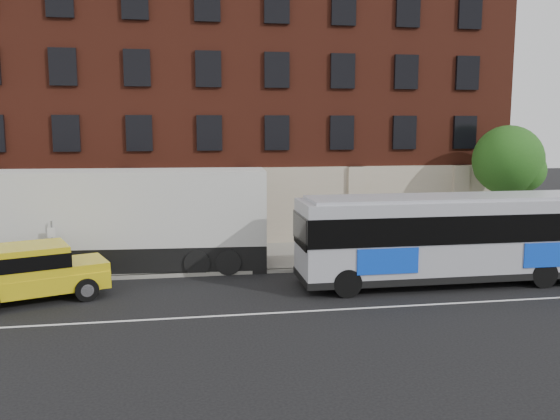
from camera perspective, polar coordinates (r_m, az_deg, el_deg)
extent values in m
plane|color=black|center=(20.10, 0.32, -10.30)|extent=(120.00, 120.00, 0.00)
cube|color=gray|center=(28.67, -2.81, -4.49)|extent=(60.00, 6.00, 0.15)
cube|color=gray|center=(25.78, -2.01, -5.94)|extent=(60.00, 0.25, 0.15)
cube|color=silver|center=(20.57, 0.08, -9.85)|extent=(60.00, 0.12, 0.01)
cube|color=#582114|center=(35.94, -4.45, 10.24)|extent=(30.00, 10.00, 15.00)
cube|color=#B5A68F|center=(31.09, -3.47, 0.40)|extent=(30.00, 0.35, 4.00)
cube|color=#45180C|center=(30.90, -24.04, 1.70)|extent=(4.20, 2.20, 0.30)
cube|color=#B5A68F|center=(32.01, -25.33, -0.16)|extent=(0.90, 0.55, 4.00)
cube|color=#B5A68F|center=(30.93, -14.57, 0.10)|extent=(0.90, 0.55, 4.00)
cube|color=#B5A68F|center=(30.99, -3.45, 0.37)|extent=(0.90, 0.55, 4.00)
cube|color=#B5A68F|center=(32.19, 7.23, 0.62)|extent=(0.90, 0.55, 4.00)
cube|color=#B5A68F|center=(34.41, 16.84, 0.82)|extent=(0.90, 0.55, 4.00)
cube|color=black|center=(31.17, -19.88, 6.96)|extent=(1.30, 0.20, 1.80)
cube|color=black|center=(30.75, -13.40, 7.21)|extent=(1.30, 0.20, 1.80)
cube|color=black|center=(30.73, -6.82, 7.37)|extent=(1.30, 0.20, 1.80)
cube|color=black|center=(31.10, -0.31, 7.44)|extent=(1.30, 0.20, 1.80)
cube|color=black|center=(31.86, 5.96, 7.42)|extent=(1.30, 0.20, 1.80)
cube|color=black|center=(32.97, 11.88, 7.31)|extent=(1.30, 0.20, 1.80)
cube|color=black|center=(34.41, 17.35, 7.15)|extent=(1.30, 0.20, 1.80)
cube|color=black|center=(31.28, -20.17, 12.82)|extent=(1.30, 0.20, 1.80)
cube|color=black|center=(30.87, -13.60, 13.16)|extent=(1.30, 0.20, 1.80)
cube|color=black|center=(30.85, -6.92, 13.33)|extent=(1.30, 0.20, 1.80)
cube|color=black|center=(31.22, -0.32, 13.32)|extent=(1.30, 0.20, 1.80)
cube|color=black|center=(31.98, 6.05, 13.16)|extent=(1.30, 0.20, 1.80)
cube|color=black|center=(33.08, 12.05, 12.86)|extent=(1.30, 0.20, 1.80)
cube|color=black|center=(34.52, 17.59, 12.46)|extent=(1.30, 0.20, 1.80)
cube|color=black|center=(31.32, -13.81, 18.99)|extent=(1.30, 0.20, 1.80)
cube|color=black|center=(31.29, -7.03, 19.17)|extent=(1.30, 0.20, 1.80)
cube|color=black|center=(31.66, -0.32, 19.10)|extent=(1.30, 0.20, 1.80)
cube|color=black|center=(32.41, 6.14, 18.81)|extent=(1.30, 0.20, 1.80)
cube|color=black|center=(33.50, 12.22, 18.32)|extent=(1.30, 0.20, 1.80)
cube|color=black|center=(34.92, 17.83, 17.70)|extent=(1.30, 0.20, 1.80)
cube|color=black|center=(31.72, -22.66, -0.80)|extent=(2.60, 0.15, 2.80)
cube|color=black|center=(30.92, -11.77, -0.55)|extent=(2.60, 0.15, 2.80)
cube|color=black|center=(31.27, -0.72, -0.28)|extent=(2.60, 0.15, 2.80)
cube|color=black|center=(32.74, 9.71, -0.01)|extent=(2.60, 0.15, 2.80)
cylinder|color=slate|center=(26.02, -21.02, -3.71)|extent=(0.07, 0.07, 2.50)
cube|color=silver|center=(25.72, -21.17, -2.03)|extent=(0.30, 0.03, 0.40)
cube|color=silver|center=(25.81, -21.12, -3.13)|extent=(0.30, 0.03, 0.35)
cylinder|color=#3E2B1F|center=(33.23, 20.84, -0.49)|extent=(0.32, 0.32, 3.00)
sphere|color=#1D4A15|center=(32.94, 21.10, 4.50)|extent=(3.60, 3.60, 3.60)
sphere|color=#1D4A15|center=(33.00, 22.46, 3.56)|extent=(2.20, 2.20, 2.20)
sphere|color=#1D4A15|center=(33.01, 19.81, 3.87)|extent=(2.00, 2.00, 2.00)
cube|color=#A2A4AD|center=(24.91, 16.82, -2.45)|extent=(12.99, 2.74, 3.08)
cube|color=black|center=(25.21, 16.69, -5.65)|extent=(13.04, 2.79, 0.27)
cube|color=#A2A4AD|center=(24.68, 16.98, 1.19)|extent=(12.34, 2.41, 0.13)
cube|color=black|center=(24.83, 16.87, -1.29)|extent=(13.07, 2.82, 1.08)
cube|color=blue|center=(22.44, 10.36, -4.88)|extent=(2.38, 0.05, 0.97)
cube|color=blue|center=(27.76, 21.53, -2.79)|extent=(2.38, 0.05, 0.97)
cylinder|color=black|center=(22.32, 6.48, -7.01)|extent=(1.08, 0.33, 1.08)
cylinder|color=black|center=(24.61, 4.91, -5.54)|extent=(1.08, 0.33, 1.08)
cylinder|color=black|center=(25.67, 24.01, -5.66)|extent=(1.08, 0.33, 1.08)
cylinder|color=black|center=(27.67, 21.23, -4.53)|extent=(1.08, 0.33, 1.08)
cylinder|color=black|center=(28.35, 23.49, -4.36)|extent=(1.08, 0.33, 1.08)
cube|color=gold|center=(23.55, -22.60, -6.42)|extent=(5.51, 3.73, 0.64)
cube|color=gold|center=(23.30, -24.14, -4.52)|extent=(4.00, 3.15, 1.06)
cube|color=black|center=(23.29, -24.15, -4.39)|extent=(4.05, 3.20, 0.53)
cube|color=gold|center=(23.70, -18.46, -4.93)|extent=(2.18, 2.44, 0.32)
cube|color=black|center=(23.95, -16.49, -5.74)|extent=(0.64, 1.62, 0.58)
cylinder|color=black|center=(22.87, -18.12, -7.31)|extent=(0.90, 0.57, 0.85)
cylinder|color=silver|center=(22.87, -18.12, -7.31)|extent=(0.55, 0.46, 0.47)
cylinder|color=black|center=(24.84, -19.09, -6.12)|extent=(0.90, 0.57, 0.85)
cylinder|color=silver|center=(24.84, -19.09, -6.12)|extent=(0.55, 0.46, 0.47)
cube|color=black|center=(27.15, -15.62, -4.36)|extent=(13.40, 3.53, 1.21)
cube|color=silver|center=(26.77, -15.81, 0.26)|extent=(13.40, 3.58, 3.20)
cylinder|color=black|center=(29.61, -24.74, -3.89)|extent=(1.12, 0.38, 1.10)
cylinder|color=black|center=(26.84, -23.80, -5.03)|extent=(1.12, 0.38, 1.10)
cylinder|color=black|center=(29.21, -22.28, -3.91)|extent=(1.12, 0.38, 1.10)
cylinder|color=black|center=(25.54, -7.99, -5.05)|extent=(1.12, 0.38, 1.10)
cylinder|color=black|center=(28.02, -7.80, -3.86)|extent=(1.12, 0.38, 1.10)
cylinder|color=black|center=(25.52, -5.01, -5.01)|extent=(1.12, 0.38, 1.10)
cylinder|color=black|center=(28.00, -5.09, -3.82)|extent=(1.12, 0.38, 1.10)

